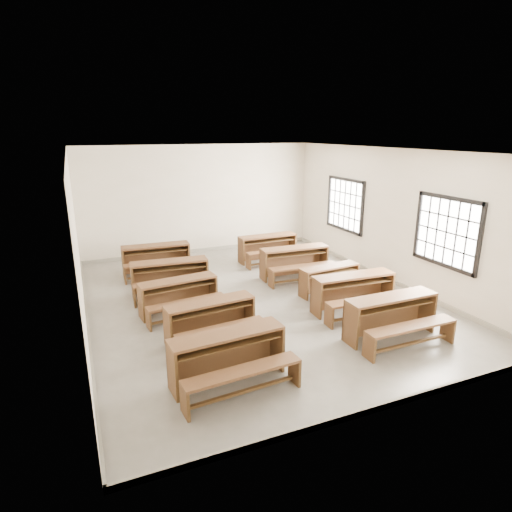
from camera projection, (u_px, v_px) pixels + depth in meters
name	position (u px, v px, depth m)	size (l,w,h in m)	color
room	(260.00, 203.00, 8.86)	(8.50, 8.50, 3.20)	gray
desk_set_0	(229.00, 354.00, 6.23)	(1.78, 1.02, 0.77)	brown
desk_set_1	(211.00, 318.00, 7.52)	(1.67, 0.98, 0.72)	brown
desk_set_2	(179.00, 294.00, 8.63)	(1.66, 0.99, 0.71)	brown
desk_set_3	(170.00, 275.00, 9.65)	(1.77, 1.01, 0.77)	brown
desk_set_4	(156.00, 257.00, 11.01)	(1.74, 0.96, 0.77)	brown
desk_set_5	(393.00, 314.00, 7.58)	(1.73, 0.90, 0.78)	brown
desk_set_6	(354.00, 290.00, 8.71)	(1.77, 0.98, 0.78)	brown
desk_set_7	(331.00, 278.00, 9.67)	(1.51, 0.88, 0.65)	brown
desk_set_8	(295.00, 260.00, 10.73)	(1.77, 0.97, 0.78)	brown
desk_set_9	(268.00, 246.00, 12.09)	(1.68, 0.90, 0.75)	brown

